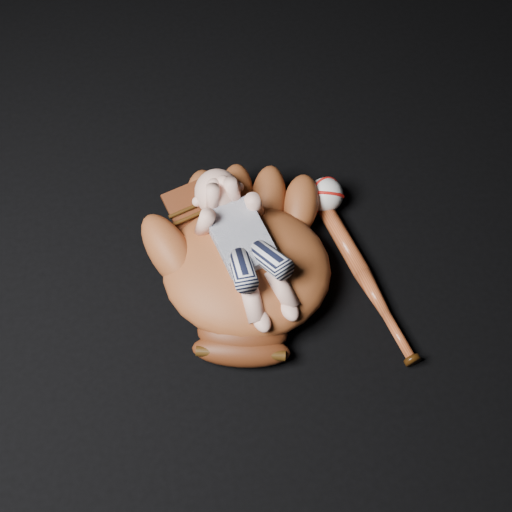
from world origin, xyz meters
name	(u,v)px	position (x,y,z in m)	size (l,w,h in m)	color
baseball_glove	(247,265)	(0.03, -0.02, 0.08)	(0.43, 0.49, 0.15)	brown
newborn_baby	(246,246)	(0.03, -0.01, 0.13)	(0.17, 0.36, 0.15)	#EBAD97
baseball_bat	(367,282)	(0.27, -0.07, 0.02)	(0.04, 0.40, 0.04)	#A64420
baseball	(326,195)	(0.23, 0.15, 0.04)	(0.08, 0.08, 0.08)	white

